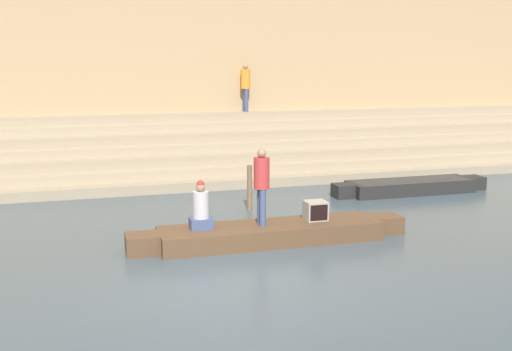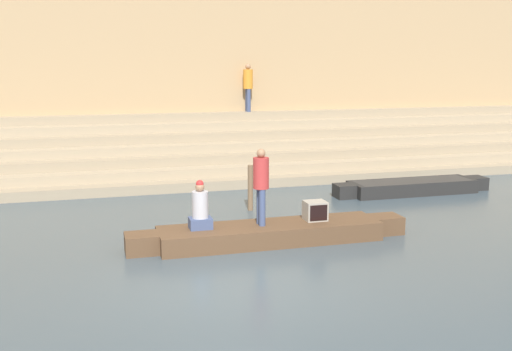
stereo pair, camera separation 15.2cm
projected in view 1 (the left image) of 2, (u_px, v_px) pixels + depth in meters
The scene contains 10 objects.
ground_plane at pixel (233, 286), 10.87m from camera, with size 120.00×120.00×0.00m, color #3D4C56.
ghat_steps at pixel (158, 156), 20.93m from camera, with size 36.00×4.25×2.16m.
back_wall at pixel (148, 64), 22.33m from camera, with size 34.20×1.28×7.95m.
rowboat_main at pixel (271, 233), 13.49m from camera, with size 6.44×1.29×0.42m.
person_standing at pixel (262, 181), 13.25m from camera, with size 0.35×0.35×1.72m.
person_rowing at pixel (201, 210), 13.02m from camera, with size 0.49×0.39×1.08m.
tv_set at pixel (315, 210), 13.80m from camera, with size 0.49×0.45×0.44m.
moored_boat_shore at pixel (410, 186), 18.60m from camera, with size 5.12×1.10×0.41m.
mooring_post at pixel (250, 188), 16.34m from camera, with size 0.14×0.14×1.26m, color brown.
person_on_steps at pixel (246, 84), 22.60m from camera, with size 0.36×0.36×1.79m.
Camera 1 is at (-2.49, -10.01, 4.00)m, focal length 42.00 mm.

